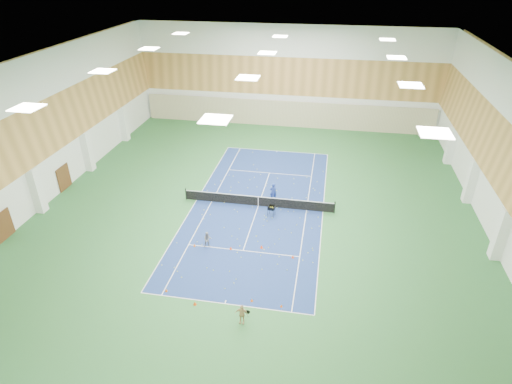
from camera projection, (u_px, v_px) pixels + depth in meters
The scene contains 22 objects.
ground at pixel (258, 206), 36.50m from camera, with size 40.00×40.00×0.00m, color #2B6531.
room_shell at pixel (258, 141), 33.58m from camera, with size 36.00×40.00×12.00m, color white, non-canonical shape.
wood_cladding at pixel (259, 116), 32.61m from camera, with size 36.00×40.00×8.00m, color #C48D48, non-canonical shape.
ceiling_light_grid at pixel (259, 64), 30.70m from camera, with size 21.40×25.40×0.06m, color white, non-canonical shape.
court_surface at pixel (258, 206), 36.50m from camera, with size 10.97×23.77×0.01m, color navy.
tennis_balls_scatter at pixel (258, 206), 36.48m from camera, with size 10.57×22.77×0.07m, color yellow, non-canonical shape.
tennis_net at pixel (258, 200), 36.23m from camera, with size 12.80×0.10×1.10m, color black, non-canonical shape.
back_curtain at pixel (286, 114), 52.71m from camera, with size 35.40×0.16×3.20m, color #C6B793.
door_left_a at pixel (3, 226), 31.86m from camera, with size 0.08×1.80×2.20m, color #593319.
door_left_b at pixel (64, 178), 38.74m from camera, with size 0.08×1.80×2.20m, color #593319.
coach at pixel (273, 192), 37.01m from camera, with size 0.60×0.39×1.64m, color #203796.
child_court at pixel (208, 239), 31.16m from camera, with size 0.59×0.46×1.22m, color gray.
child_apron at pixel (242, 314), 24.62m from camera, with size 0.78×0.33×1.34m, color tan.
ball_cart at pixel (271, 211), 34.90m from camera, with size 0.55×0.55×0.96m, color black, non-canonical shape.
cone_svc_a at pixel (194, 245), 31.40m from camera, with size 0.20×0.20×0.22m, color orange.
cone_svc_b at pixel (231, 248), 31.09m from camera, with size 0.21×0.21×0.23m, color #FF420D.
cone_svc_c at pixel (262, 247), 31.21m from camera, with size 0.23×0.23×0.25m, color #FF410D.
cone_svc_d at pixel (293, 257), 30.21m from camera, with size 0.20×0.20×0.22m, color #F13F0C.
cone_base_a at pixel (166, 290), 27.20m from camera, with size 0.19×0.19×0.21m, color #E5600C.
cone_base_b at pixel (195, 303), 26.16m from camera, with size 0.22×0.22×0.24m, color #DB410B.
cone_base_c at pixel (252, 300), 26.43m from camera, with size 0.18×0.18×0.20m, color #FF610D.
cone_base_d at pixel (281, 306), 26.01m from camera, with size 0.17×0.17×0.19m, color #ED600C.
Camera 1 is at (5.36, -30.85, 18.80)m, focal length 30.00 mm.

